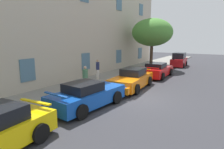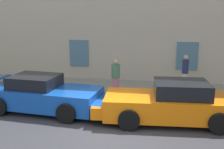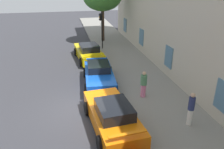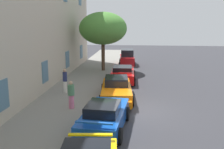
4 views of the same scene
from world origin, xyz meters
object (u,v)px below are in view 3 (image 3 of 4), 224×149
traffic_light (101,24)px  pedestrian_admiring (144,84)px  sportscar_yellow_flank (99,77)px  pedestrian_strolling (191,108)px  sportscar_red_lead (88,52)px  sportscar_white_middle (111,114)px

traffic_light → pedestrian_admiring: 10.62m
sportscar_yellow_flank → pedestrian_strolling: size_ratio=2.89×
traffic_light → sportscar_yellow_flank: bearing=-10.6°
sportscar_red_lead → pedestrian_strolling: (11.11, 3.65, 0.40)m
sportscar_white_middle → traffic_light: 12.97m
sportscar_red_lead → sportscar_yellow_flank: 5.60m
sportscar_red_lead → sportscar_white_middle: (10.19, -0.04, 0.00)m
traffic_light → pedestrian_admiring: (10.47, 0.76, -1.62)m
sportscar_yellow_flank → pedestrian_admiring: bearing=44.4°
sportscar_white_middle → traffic_light: traffic_light is taller
sportscar_red_lead → traffic_light: (-2.53, 1.63, 1.94)m
sportscar_yellow_flank → traffic_light: 8.50m
sportscar_white_middle → sportscar_red_lead: bearing=179.8°
sportscar_yellow_flank → traffic_light: traffic_light is taller
traffic_light → sportscar_red_lead: bearing=-32.9°
sportscar_red_lead → traffic_light: size_ratio=1.45×
sportscar_yellow_flank → pedestrian_strolling: pedestrian_strolling is taller
sportscar_red_lead → pedestrian_admiring: size_ratio=3.17×
sportscar_white_middle → traffic_light: bearing=172.5°
sportscar_yellow_flank → sportscar_white_middle: 4.59m
pedestrian_admiring → sportscar_red_lead: bearing=-163.2°
traffic_light → pedestrian_strolling: size_ratio=2.07×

